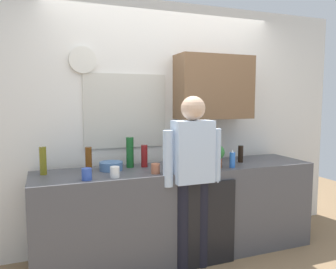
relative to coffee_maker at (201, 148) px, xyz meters
The scene contains 18 objects.
ground_plane 1.21m from the coffee_maker, 124.18° to the right, with size 8.00×8.00×0.00m, color #8C6D4C.
kitchen_counter 0.71m from the coffee_maker, 149.80° to the right, with size 2.81×0.64×0.90m, color #4C4C51.
dishwasher_panel 0.85m from the coffee_maker, 109.45° to the right, with size 0.56×0.02×0.81m, color black.
back_wall_assembly 0.47m from the coffee_maker, 143.93° to the left, with size 4.41×0.42×2.60m.
coffee_maker is the anchor object (origin of this frame).
bottle_olive_oil 1.61m from the coffee_maker, behind, with size 0.06×0.06×0.25m, color olive.
bottle_amber_beer 1.21m from the coffee_maker, behind, with size 0.06×0.06×0.23m, color brown.
bottle_red_vinegar 0.67m from the coffee_maker, behind, with size 0.06×0.06×0.22m, color maroon.
bottle_green_wine 0.80m from the coffee_maker, behind, with size 0.07×0.07×0.30m, color #195923.
bottle_dark_sauce 0.42m from the coffee_maker, 28.89° to the right, with size 0.06×0.06×0.18m, color black.
cup_white_mug 1.12m from the coffee_maker, 158.32° to the right, with size 0.08×0.08×0.10m, color white.
cup_terracotta_mug 0.77m from the coffee_maker, 149.18° to the right, with size 0.08×0.08×0.09m, color #B26647.
cup_blue_mug 1.34m from the coffee_maker, 161.78° to the right, with size 0.08×0.08×0.10m, color #3351B2.
mixing_bowl 1.02m from the coffee_maker, behind, with size 0.22×0.22×0.08m, color #4C72A5.
potted_plant 0.36m from the coffee_maker, 92.04° to the right, with size 0.15×0.15×0.23m.
dish_soap 0.43m from the coffee_maker, 71.40° to the right, with size 0.06×0.06×0.18m.
storage_canister 0.35m from the coffee_maker, 154.53° to the right, with size 0.14×0.14×0.17m, color silver.
person_at_sink 0.61m from the coffee_maker, 124.18° to the right, with size 0.57×0.22×1.60m.
Camera 1 is at (-1.26, -2.67, 1.56)m, focal length 35.20 mm.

